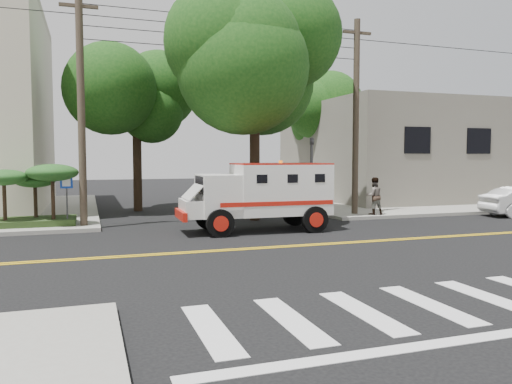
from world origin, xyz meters
name	(u,v)px	position (x,y,z in m)	size (l,w,h in m)	color
ground	(276,247)	(0.00, 0.00, 0.00)	(100.00, 100.00, 0.00)	black
sidewalk_ne	(395,199)	(13.50, 13.50, 0.07)	(17.00, 17.00, 0.15)	gray
building_right	(411,151)	(15.00, 14.00, 3.15)	(14.00, 12.00, 6.00)	slate
utility_pole_left	(81,111)	(-5.60, 6.00, 4.50)	(0.28, 0.28, 9.00)	#382D23
utility_pole_right	(356,119)	(6.30, 6.20, 4.50)	(0.28, 0.28, 9.00)	#382D23
tree_main	(267,53)	(1.94, 6.21, 7.20)	(6.08, 5.70, 9.85)	black
tree_left	(143,98)	(-2.68, 11.79, 5.73)	(4.48, 4.20, 7.70)	black
tree_right	(316,106)	(8.84, 15.77, 6.09)	(4.80, 4.50, 8.20)	black
traffic_signal	(311,170)	(3.80, 5.60, 2.23)	(0.15, 0.18, 3.60)	#3F3F42
accessibility_sign	(67,194)	(-6.20, 6.17, 1.37)	(0.45, 0.10, 2.02)	#3F3F42
palm_planter	(32,186)	(-7.44, 6.62, 1.65)	(3.52, 2.63, 2.36)	#1E3314
armored_truck	(262,192)	(0.74, 3.35, 1.44)	(5.63, 2.38, 2.54)	silver
pedestrian_a	(379,191)	(8.91, 8.23, 1.02)	(0.64, 0.42, 1.75)	gray
pedestrian_b	(374,196)	(6.88, 5.50, 1.00)	(0.82, 0.64, 1.70)	gray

